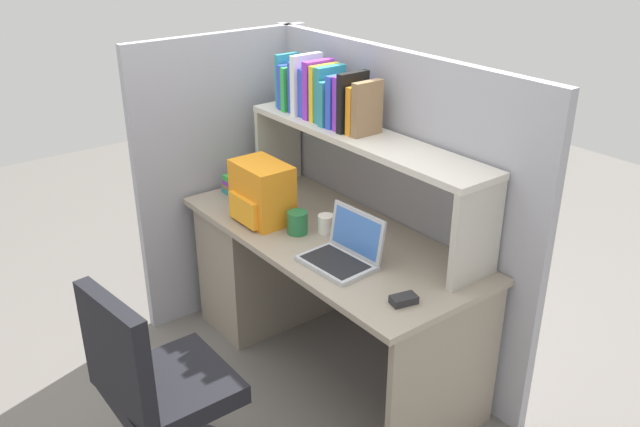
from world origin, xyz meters
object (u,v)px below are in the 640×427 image
(paper_cup, at_px, (326,224))
(laptop, at_px, (344,252))
(computer_mouse, at_px, (404,300))
(backpack, at_px, (261,193))
(snack_canister, at_px, (298,223))
(office_chair, at_px, (161,406))

(paper_cup, bearing_deg, laptop, -23.28)
(computer_mouse, distance_m, paper_cup, 0.69)
(laptop, height_order, backpack, backpack)
(snack_canister, bearing_deg, office_chair, -69.30)
(backpack, distance_m, paper_cup, 0.36)
(paper_cup, distance_m, snack_canister, 0.14)
(office_chair, bearing_deg, backpack, -63.03)
(backpack, bearing_deg, paper_cup, 28.52)
(backpack, bearing_deg, snack_canister, 13.46)
(laptop, relative_size, paper_cup, 3.62)
(laptop, height_order, paper_cup, laptop)
(backpack, relative_size, office_chair, 0.32)
(backpack, bearing_deg, laptop, 4.50)
(laptop, relative_size, backpack, 1.08)
(backpack, height_order, office_chair, backpack)
(backpack, distance_m, computer_mouse, 0.98)
(computer_mouse, bearing_deg, office_chair, -101.47)
(paper_cup, bearing_deg, backpack, -151.48)
(backpack, distance_m, snack_canister, 0.25)
(computer_mouse, distance_m, snack_canister, 0.75)
(backpack, xyz_separation_m, office_chair, (0.56, -0.84, -0.48))
(paper_cup, xyz_separation_m, office_chair, (0.26, -1.01, -0.38))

